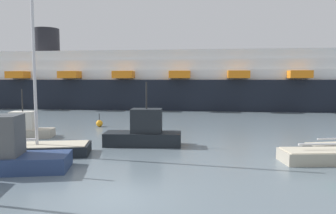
{
  "coord_description": "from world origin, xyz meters",
  "views": [
    {
      "loc": [
        3.83,
        -11.68,
        4.67
      ],
      "look_at": [
        0.0,
        13.16,
        2.45
      ],
      "focal_mm": 33.66,
      "sensor_mm": 36.0,
      "label": 1
    }
  ],
  "objects_px": {
    "sailboat_0": "(27,146)",
    "fishing_boat_2": "(144,132)",
    "cruise_ship": "(132,82)",
    "channel_buoy_0": "(99,123)",
    "fishing_boat_0": "(21,128)"
  },
  "relations": [
    {
      "from": "sailboat_0",
      "to": "fishing_boat_2",
      "type": "bearing_deg",
      "value": 16.14
    },
    {
      "from": "fishing_boat_2",
      "to": "cruise_ship",
      "type": "height_order",
      "value": "cruise_ship"
    },
    {
      "from": "fishing_boat_2",
      "to": "cruise_ship",
      "type": "xyz_separation_m",
      "value": [
        -9.04,
        30.06,
        3.29
      ]
    },
    {
      "from": "sailboat_0",
      "to": "fishing_boat_2",
      "type": "distance_m",
      "value": 7.57
    },
    {
      "from": "cruise_ship",
      "to": "sailboat_0",
      "type": "bearing_deg",
      "value": -87.63
    },
    {
      "from": "fishing_boat_2",
      "to": "channel_buoy_0",
      "type": "xyz_separation_m",
      "value": [
        -6.38,
        7.94,
        -0.6
      ]
    },
    {
      "from": "fishing_boat_0",
      "to": "cruise_ship",
      "type": "bearing_deg",
      "value": 74.36
    },
    {
      "from": "fishing_boat_0",
      "to": "fishing_boat_2",
      "type": "bearing_deg",
      "value": -21.1
    },
    {
      "from": "sailboat_0",
      "to": "fishing_boat_2",
      "type": "xyz_separation_m",
      "value": [
        6.44,
        3.97,
        0.36
      ]
    },
    {
      "from": "sailboat_0",
      "to": "channel_buoy_0",
      "type": "distance_m",
      "value": 11.91
    },
    {
      "from": "cruise_ship",
      "to": "fishing_boat_2",
      "type": "bearing_deg",
      "value": -75.27
    },
    {
      "from": "sailboat_0",
      "to": "channel_buoy_0",
      "type": "bearing_deg",
      "value": 74.23
    },
    {
      "from": "sailboat_0",
      "to": "fishing_boat_0",
      "type": "relative_size",
      "value": 2.44
    },
    {
      "from": "sailboat_0",
      "to": "channel_buoy_0",
      "type": "height_order",
      "value": "sailboat_0"
    },
    {
      "from": "sailboat_0",
      "to": "fishing_boat_0",
      "type": "height_order",
      "value": "sailboat_0"
    }
  ]
}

